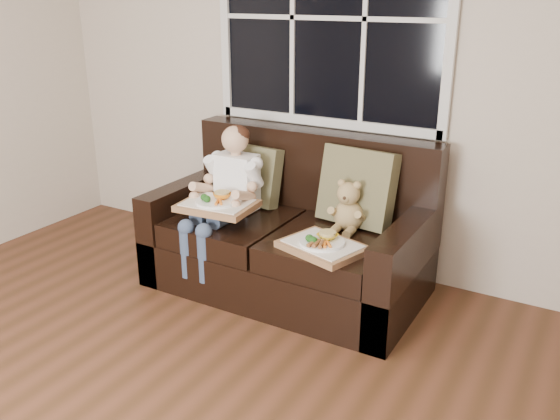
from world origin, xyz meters
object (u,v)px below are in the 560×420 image
Objects in this scene: teddy_bear at (348,210)px; tray_left at (217,204)px; tray_right at (323,245)px; child at (228,186)px; loveseat at (291,240)px.

teddy_bear is 0.68× the size of tray_left.
teddy_bear is 0.63× the size of tray_right.
teddy_bear is 0.36m from tray_right.
child is 0.82m from tray_right.
loveseat is 1.95× the size of child.
child is 0.79m from teddy_bear.
tray_right is (0.75, -0.05, -0.10)m from tray_left.
loveseat is 0.46m from teddy_bear.
child is at bearing 95.56° from tray_left.
loveseat is at bearing 155.83° from tray_right.
teddy_bear reaches higher than tray_left.
tray_right is (0.01, -0.35, -0.10)m from teddy_bear.
child is 0.18m from tray_left.
tray_right is at bearing -8.46° from tray_left.
loveseat is at bearing 32.41° from tray_left.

